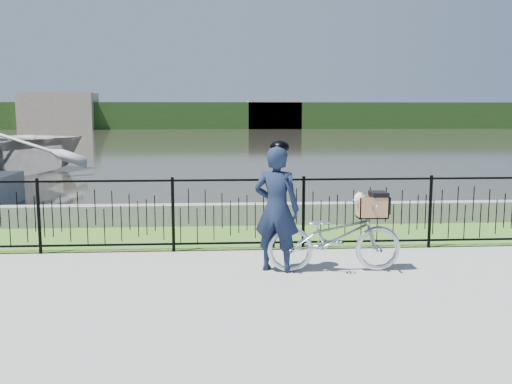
{
  "coord_description": "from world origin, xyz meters",
  "views": [
    {
      "loc": [
        -0.29,
        -6.99,
        2.16
      ],
      "look_at": [
        0.23,
        1.0,
        1.0
      ],
      "focal_mm": 40.0,
      "sensor_mm": 36.0,
      "label": 1
    }
  ],
  "objects": [
    {
      "name": "water",
      "position": [
        0.0,
        33.0,
        0.0
      ],
      "size": [
        120.0,
        120.0,
        0.0
      ],
      "primitive_type": "plane",
      "color": "#292920",
      "rests_on": "ground"
    },
    {
      "name": "bicycle_rig",
      "position": [
        1.25,
        0.4,
        0.49
      ],
      "size": [
        1.8,
        0.63,
        1.09
      ],
      "color": "silver",
      "rests_on": "ground"
    },
    {
      "name": "fence",
      "position": [
        0.0,
        1.6,
        0.58
      ],
      "size": [
        14.0,
        0.06,
        1.15
      ],
      "primitive_type": null,
      "color": "black",
      "rests_on": "ground"
    },
    {
      "name": "far_building_left",
      "position": [
        -18.0,
        58.0,
        2.0
      ],
      "size": [
        8.0,
        4.0,
        4.0
      ],
      "primitive_type": "cube",
      "color": "gray",
      "rests_on": "ground"
    },
    {
      "name": "grass_strip",
      "position": [
        0.0,
        2.6,
        0.0
      ],
      "size": [
        60.0,
        2.0,
        0.01
      ],
      "primitive_type": "cube",
      "color": "#417023",
      "rests_on": "ground"
    },
    {
      "name": "ground",
      "position": [
        0.0,
        0.0,
        0.0
      ],
      "size": [
        120.0,
        120.0,
        0.0
      ],
      "primitive_type": "plane",
      "color": "gray",
      "rests_on": "ground"
    },
    {
      "name": "cyclist",
      "position": [
        0.47,
        0.47,
        0.87
      ],
      "size": [
        0.72,
        0.6,
        1.76
      ],
      "color": "#131C34",
      "rests_on": "ground"
    },
    {
      "name": "quay_wall",
      "position": [
        0.0,
        3.6,
        0.2
      ],
      "size": [
        60.0,
        0.3,
        0.4
      ],
      "primitive_type": "cube",
      "color": "gray",
      "rests_on": "ground"
    },
    {
      "name": "far_treeline",
      "position": [
        0.0,
        60.0,
        1.5
      ],
      "size": [
        120.0,
        6.0,
        3.0
      ],
      "primitive_type": "cube",
      "color": "#254319",
      "rests_on": "ground"
    },
    {
      "name": "far_building_right",
      "position": [
        6.0,
        58.5,
        1.6
      ],
      "size": [
        6.0,
        3.0,
        3.2
      ],
      "primitive_type": "cube",
      "color": "gray",
      "rests_on": "ground"
    }
  ]
}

